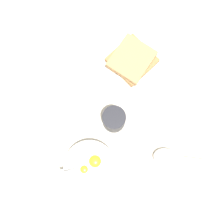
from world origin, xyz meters
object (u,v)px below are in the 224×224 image
Objects in this scene: soup_spoon at (170,158)px; drinking_cup at (114,119)px; toast_plate at (132,62)px; egg_bowl at (90,166)px; toast_sandwich at (132,60)px.

drinking_cup reaches higher than soup_spoon.
toast_plate is 0.18m from drinking_cup.
egg_bowl is 0.98× the size of toast_sandwich.
soup_spoon is (0.04, 0.21, -0.01)m from egg_bowl.
drinking_cup reaches higher than egg_bowl.
egg_bowl is 0.69× the size of toast_plate.
toast_plate is 2.70× the size of drinking_cup.
egg_bowl is 0.14m from drinking_cup.
toast_sandwich is 0.17m from drinking_cup.
drinking_cup is (0.15, -0.10, 0.03)m from toast_plate.
toast_plate is 0.29m from soup_spoon.
toast_plate is (-0.24, 0.20, -0.01)m from egg_bowl.
soup_spoon reaches higher than toast_plate.
egg_bowl reaches higher than toast_plate.
toast_plate is at bearing 145.67° from drinking_cup.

